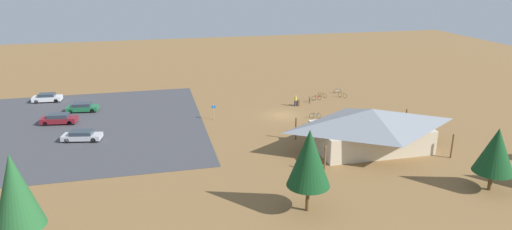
% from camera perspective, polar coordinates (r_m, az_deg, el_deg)
% --- Properties ---
extents(ground, '(160.00, 160.00, 0.00)m').
position_cam_1_polar(ground, '(66.52, 3.28, -0.05)').
color(ground, olive).
rests_on(ground, ground).
extents(parking_lot_asphalt, '(32.12, 34.69, 0.05)m').
position_cam_1_polar(parking_lot_asphalt, '(66.04, -20.86, -1.36)').
color(parking_lot_asphalt, '#424247').
rests_on(parking_lot_asphalt, ground).
extents(bike_pavilion, '(15.76, 10.09, 4.94)m').
position_cam_1_polar(bike_pavilion, '(55.21, 14.27, -1.40)').
color(bike_pavilion, beige).
rests_on(bike_pavilion, ground).
extents(trash_bin, '(0.60, 0.60, 0.90)m').
position_cam_1_polar(trash_bin, '(71.25, 5.28, 1.52)').
color(trash_bin, brown).
rests_on(trash_bin, ground).
extents(lot_sign, '(0.56, 0.08, 2.20)m').
position_cam_1_polar(lot_sign, '(64.41, -5.37, 0.61)').
color(lot_sign, '#99999E').
rests_on(lot_sign, ground).
extents(pine_east, '(3.76, 3.76, 6.38)m').
position_cam_1_polar(pine_east, '(48.69, 27.97, -3.97)').
color(pine_east, brown).
rests_on(pine_east, ground).
extents(pine_far_east, '(3.53, 3.53, 8.44)m').
position_cam_1_polar(pine_far_east, '(36.74, -28.06, -8.46)').
color(pine_far_east, brown).
rests_on(pine_far_east, ground).
extents(pine_mideast, '(3.84, 3.84, 7.68)m').
position_cam_1_polar(pine_mideast, '(39.28, 6.70, -5.41)').
color(pine_mideast, brown).
rests_on(pine_mideast, ground).
extents(bicycle_blue_near_porch, '(0.48, 1.76, 0.92)m').
position_cam_1_polar(bicycle_blue_near_porch, '(66.17, 11.52, -0.13)').
color(bicycle_blue_near_porch, black).
rests_on(bicycle_blue_near_porch, ground).
extents(bicycle_silver_near_sign, '(1.57, 0.55, 0.82)m').
position_cam_1_polar(bicycle_silver_near_sign, '(79.55, 10.18, 2.99)').
color(bicycle_silver_near_sign, black).
rests_on(bicycle_silver_near_sign, ground).
extents(bicycle_red_yard_front, '(1.78, 0.48, 0.92)m').
position_cam_1_polar(bicycle_red_yard_front, '(74.60, 7.65, 2.15)').
color(bicycle_red_yard_front, black).
rests_on(bicycle_red_yard_front, ground).
extents(bicycle_yellow_yard_right, '(0.97, 1.48, 0.90)m').
position_cam_1_polar(bicycle_yellow_yard_right, '(76.91, 10.83, 2.47)').
color(bicycle_yellow_yard_right, black).
rests_on(bicycle_yellow_yard_right, ground).
extents(bicycle_teal_by_bin, '(1.69, 0.61, 0.91)m').
position_cam_1_polar(bicycle_teal_by_bin, '(65.58, 7.47, -0.08)').
color(bicycle_teal_by_bin, black).
rests_on(bicycle_teal_by_bin, ground).
extents(bicycle_white_edge_south, '(0.58, 1.67, 0.84)m').
position_cam_1_polar(bicycle_white_edge_south, '(73.29, 6.76, 1.89)').
color(bicycle_white_edge_south, black).
rests_on(bicycle_white_edge_south, ground).
extents(bicycle_orange_yard_left, '(1.08, 1.36, 0.80)m').
position_cam_1_polar(bicycle_orange_yard_left, '(76.48, 8.34, 2.50)').
color(bicycle_orange_yard_left, black).
rests_on(bicycle_orange_yard_left, ground).
extents(bicycle_purple_edge_north, '(0.60, 1.75, 0.80)m').
position_cam_1_polar(bicycle_purple_edge_north, '(62.05, 7.11, -1.14)').
color(bicycle_purple_edge_north, black).
rests_on(bicycle_purple_edge_north, ground).
extents(car_silver_back_corner, '(5.00, 2.75, 1.28)m').
position_cam_1_polar(car_silver_back_corner, '(60.53, -21.07, -2.44)').
color(car_silver_back_corner, '#BCBCC1').
rests_on(car_silver_back_corner, parking_lot_asphalt).
extents(car_maroon_end_stall, '(4.94, 2.46, 1.43)m').
position_cam_1_polar(car_maroon_end_stall, '(68.20, -23.58, -0.44)').
color(car_maroon_end_stall, maroon).
rests_on(car_maroon_end_stall, parking_lot_asphalt).
extents(car_green_far_end, '(4.69, 2.34, 1.34)m').
position_cam_1_polar(car_green_far_end, '(72.65, -21.01, 0.92)').
color(car_green_far_end, '#1E6B3D').
rests_on(car_green_far_end, parking_lot_asphalt).
extents(car_white_inner_stall, '(4.51, 2.12, 1.39)m').
position_cam_1_polar(car_white_inner_stall, '(80.21, -24.81, 2.00)').
color(car_white_inner_stall, white).
rests_on(car_white_inner_stall, parking_lot_asphalt).
extents(visitor_near_lot, '(0.36, 0.36, 1.73)m').
position_cam_1_polar(visitor_near_lot, '(70.92, 5.00, 1.83)').
color(visitor_near_lot, '#2D3347').
rests_on(visitor_near_lot, ground).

